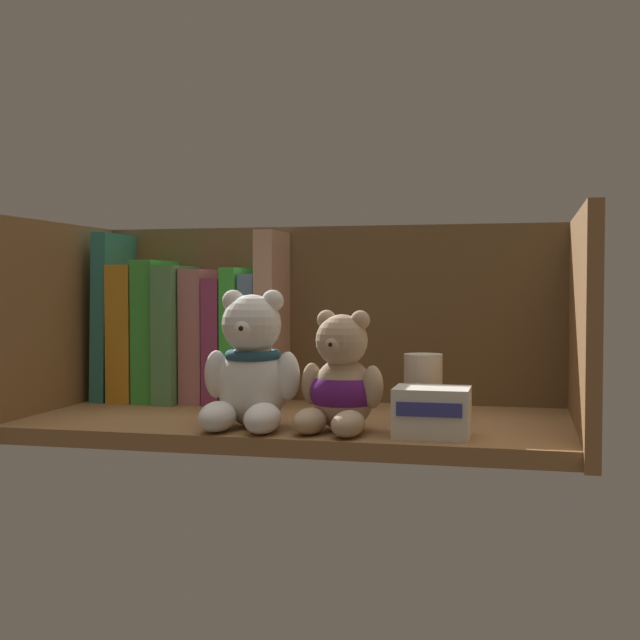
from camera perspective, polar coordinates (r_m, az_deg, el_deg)
name	(u,v)px	position (r cm, az deg, el deg)	size (l,w,h in cm)	color
shelf_board	(299,425)	(106.91, -1.43, -7.02)	(65.82, 30.68, 2.00)	olive
shelf_back_panel	(327,321)	(121.09, 0.50, -0.06)	(68.22, 1.20, 26.68)	brown
shelf_side_panel_left	(53,323)	(118.83, -17.35, -0.20)	(1.60, 33.08, 26.68)	olive
shelf_side_panel_right	(583,329)	(102.31, 17.14, -0.58)	(1.60, 33.08, 26.68)	olive
book_0	(119,316)	(127.75, -13.28, 0.24)	(2.17, 13.11, 23.73)	#2F7C73
book_1	(138,332)	(126.50, -12.03, -0.80)	(3.50, 13.66, 19.19)	orange
book_2	(161,330)	(125.01, -10.57, -0.67)	(3.11, 13.46, 19.86)	green
book_3	(182,333)	(123.74, -9.19, -0.87)	(2.98, 14.81, 19.08)	#548E53
book_4	(204,335)	(122.51, -7.76, -1.01)	(3.21, 11.26, 18.60)	#B66F6F
book_5	(224,340)	(121.49, -6.42, -1.34)	(2.41, 11.84, 17.29)	#8F3560
book_6	(241,335)	(120.63, -5.32, -1.00)	(2.08, 12.06, 18.78)	green
book_7	(257,338)	(119.92, -4.25, -1.23)	(2.22, 10.52, 17.92)	#5F809F
book_8	(275,318)	(119.00, -3.03, 0.16)	(2.65, 11.49, 23.77)	tan
teddy_bear_larger	(251,369)	(98.46, -4.64, -3.27)	(11.48, 11.60, 15.84)	white
teddy_bear_smaller	(341,384)	(95.83, 1.44, -4.27)	(10.12, 10.81, 13.57)	tan
pillar_candle	(423,388)	(102.72, 6.89, -4.54)	(4.58, 4.58, 8.20)	silver
small_product_box	(432,412)	(93.52, 7.48, -6.10)	(8.08, 6.31, 5.34)	silver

